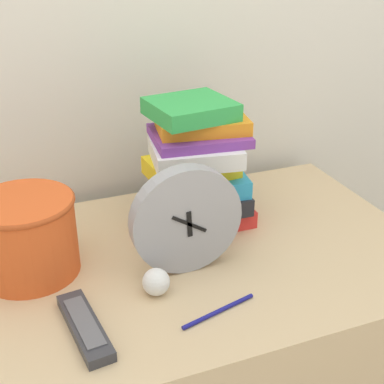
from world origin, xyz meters
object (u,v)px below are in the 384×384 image
object	(u,v)px
basket	(26,234)
desk_clock	(186,220)
crumpled_paper_ball	(156,282)
tv_remote	(85,326)
pen	(219,311)
book_stack	(198,167)

from	to	relation	value
basket	desk_clock	bearing A→B (deg)	-19.62
crumpled_paper_ball	desk_clock	bearing A→B (deg)	34.54
desk_clock	crumpled_paper_ball	size ratio (longest dim) A/B	4.26
basket	tv_remote	size ratio (longest dim) A/B	1.05
basket	pen	world-z (taller)	basket
basket	pen	xyz separation A→B (m)	(0.30, -0.26, -0.08)
tv_remote	crumpled_paper_ball	size ratio (longest dim) A/B	3.64
basket	crumpled_paper_ball	bearing A→B (deg)	-37.47
basket	tv_remote	xyz separation A→B (m)	(0.06, -0.22, -0.08)
book_stack	crumpled_paper_ball	size ratio (longest dim) A/B	5.47
book_stack	tv_remote	size ratio (longest dim) A/B	1.50
book_stack	basket	bearing A→B (deg)	-169.88
book_stack	pen	distance (m)	0.37
desk_clock	book_stack	bearing A→B (deg)	61.80
crumpled_paper_ball	tv_remote	bearing A→B (deg)	-158.81
tv_remote	pen	distance (m)	0.24
crumpled_paper_ball	pen	bearing A→B (deg)	-47.97
basket	pen	distance (m)	0.41
book_stack	basket	xyz separation A→B (m)	(-0.39, -0.07, -0.05)
desk_clock	crumpled_paper_ball	xyz separation A→B (m)	(-0.08, -0.06, -0.09)
tv_remote	pen	xyz separation A→B (m)	(0.24, -0.04, -0.01)
basket	pen	bearing A→B (deg)	-40.89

